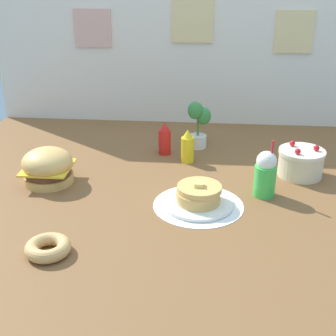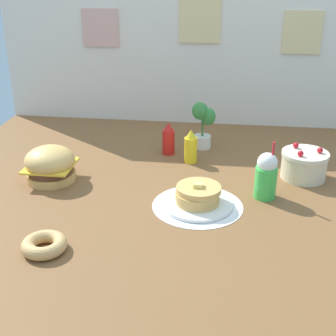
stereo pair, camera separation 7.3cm
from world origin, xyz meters
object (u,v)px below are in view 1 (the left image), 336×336
at_px(ketchup_bottle, 165,139).
at_px(mustard_bottle, 188,147).
at_px(layer_cake, 301,163).
at_px(donut_pink_glaze, 48,247).
at_px(cream_soda_cup, 265,174).
at_px(pancake_stack, 198,197).
at_px(burger, 48,167).
at_px(potted_plant, 198,123).

height_order(ketchup_bottle, mustard_bottle, same).
xyz_separation_m(layer_cake, ketchup_bottle, (-0.66, 0.21, 0.01)).
height_order(ketchup_bottle, donut_pink_glaze, ketchup_bottle).
bearing_deg(cream_soda_cup, mustard_bottle, 135.88).
relative_size(pancake_stack, ketchup_bottle, 1.70).
height_order(mustard_bottle, cream_soda_cup, cream_soda_cup).
xyz_separation_m(pancake_stack, cream_soda_cup, (0.28, 0.12, 0.06)).
bearing_deg(cream_soda_cup, ketchup_bottle, 137.55).
xyz_separation_m(layer_cake, cream_soda_cup, (-0.19, -0.22, 0.03)).
height_order(burger, layer_cake, burger).
bearing_deg(pancake_stack, ketchup_bottle, 109.38).
relative_size(layer_cake, ketchup_bottle, 1.25).
xyz_separation_m(mustard_bottle, potted_plant, (0.04, 0.20, 0.06)).
distance_m(pancake_stack, ketchup_bottle, 0.58).
distance_m(cream_soda_cup, donut_pink_glaze, 0.94).
height_order(pancake_stack, potted_plant, potted_plant).
height_order(layer_cake, ketchup_bottle, ketchup_bottle).
relative_size(pancake_stack, cream_soda_cup, 1.13).
height_order(layer_cake, cream_soda_cup, cream_soda_cup).
relative_size(ketchup_bottle, donut_pink_glaze, 1.08).
xyz_separation_m(burger, ketchup_bottle, (0.49, 0.39, 0.00)).
relative_size(layer_cake, cream_soda_cup, 0.83).
bearing_deg(mustard_bottle, burger, -154.48).
relative_size(pancake_stack, donut_pink_glaze, 1.83).
distance_m(ketchup_bottle, potted_plant, 0.21).
bearing_deg(donut_pink_glaze, ketchup_bottle, 71.58).
xyz_separation_m(pancake_stack, mustard_bottle, (-0.07, 0.45, 0.04)).
bearing_deg(potted_plant, layer_cake, -33.00).
xyz_separation_m(layer_cake, potted_plant, (-0.49, 0.32, 0.07)).
xyz_separation_m(ketchup_bottle, mustard_bottle, (0.12, -0.09, 0.00)).
height_order(layer_cake, donut_pink_glaze, layer_cake).
relative_size(pancake_stack, layer_cake, 1.36).
height_order(ketchup_bottle, potted_plant, potted_plant).
bearing_deg(ketchup_bottle, mustard_bottle, -37.25).
bearing_deg(pancake_stack, cream_soda_cup, 22.83).
height_order(pancake_stack, ketchup_bottle, ketchup_bottle).
relative_size(burger, layer_cake, 1.06).
height_order(pancake_stack, layer_cake, layer_cake).
height_order(layer_cake, mustard_bottle, mustard_bottle).
height_order(mustard_bottle, donut_pink_glaze, mustard_bottle).
bearing_deg(mustard_bottle, cream_soda_cup, -44.12).
bearing_deg(layer_cake, mustard_bottle, 167.64).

